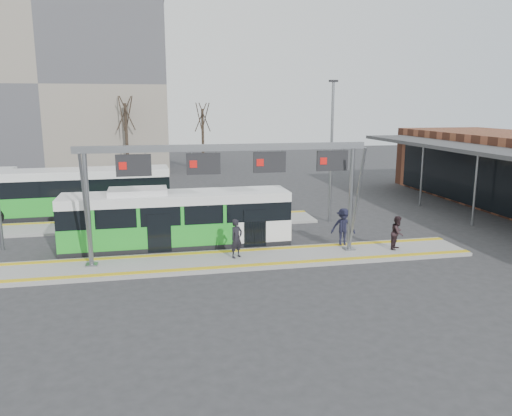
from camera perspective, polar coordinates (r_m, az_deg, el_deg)
The scene contains 15 objects.
ground at distance 23.06m, azimuth -1.98°, elevation -6.09°, with size 120.00×120.00×0.00m, color #2D2D30.
platform_main at distance 23.04m, azimuth -1.98°, elevation -5.91°, with size 22.00×3.00×0.15m, color gray.
platform_second at distance 30.46m, azimuth -12.02°, elevation -1.77°, with size 20.00×3.00×0.15m, color gray.
tactile_main at distance 23.01m, azimuth -1.98°, elevation -5.71°, with size 22.00×2.65×0.02m.
tactile_second at distance 31.56m, azimuth -12.02°, elevation -1.14°, with size 20.00×0.35×0.02m.
gantry at distance 22.32m, azimuth -3.05°, elevation 4.62°, with size 13.00×1.68×5.20m.
apartment_block at distance 58.59m, azimuth -22.48°, elevation 13.00°, with size 24.50×12.50×18.40m.
hero_bus at distance 25.23m, azimuth -9.05°, elevation -1.36°, with size 11.19×2.42×3.07m.
bg_bus_green at distance 33.83m, azimuth -20.33°, elevation 1.56°, with size 12.29×3.13×3.05m.
passenger_a at distance 22.88m, azimuth -2.25°, elevation -3.49°, with size 0.66×0.43×1.80m, color black.
passenger_b at distance 25.16m, azimuth 15.87°, elevation -2.72°, with size 0.80×0.62×1.64m, color black.
passenger_c at distance 25.24m, azimuth 9.93°, elevation -2.13°, with size 1.21×0.69×1.87m, color black.
tree_left at distance 50.74m, azimuth -14.70°, elevation 10.38°, with size 1.40×1.40×8.14m.
tree_mid at distance 53.99m, azimuth -6.14°, elevation 10.23°, with size 1.40×1.40×7.49m.
lamp_east at distance 30.31m, azimuth 8.62°, elevation 6.72°, with size 0.50×0.25×8.46m.
Camera 1 is at (-3.69, -21.64, 7.07)m, focal length 35.00 mm.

